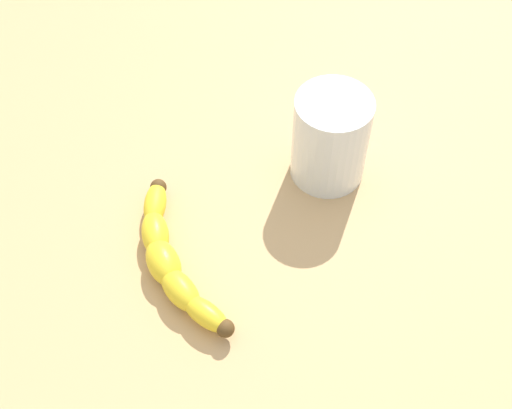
% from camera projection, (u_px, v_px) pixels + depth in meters
% --- Properties ---
extents(wooden_tabletop, '(1.20, 1.20, 0.03)m').
position_uv_depth(wooden_tabletop, '(231.00, 201.00, 0.88)').
color(wooden_tabletop, tan).
rests_on(wooden_tabletop, ground).
extents(banana, '(0.08, 0.23, 0.04)m').
position_uv_depth(banana, '(171.00, 260.00, 0.79)').
color(banana, yellow).
rests_on(banana, wooden_tabletop).
extents(smoothie_glass, '(0.09, 0.09, 0.12)m').
position_uv_depth(smoothie_glass, '(329.00, 138.00, 0.85)').
color(smoothie_glass, silver).
rests_on(smoothie_glass, wooden_tabletop).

